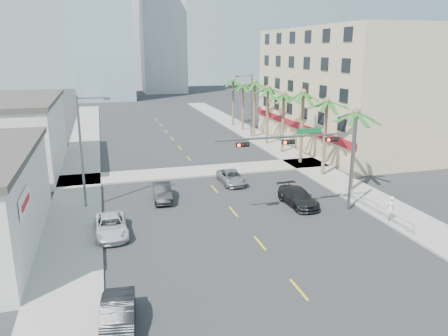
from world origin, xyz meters
The scene contains 25 objects.
ground centered at (0.00, 0.00, 0.00)m, with size 260.00×260.00×0.00m, color #262628.
sidewalk_right centered at (12.00, 20.00, 0.07)m, with size 4.00×120.00×0.15m, color gray.
sidewalk_left centered at (-12.00, 20.00, 0.07)m, with size 4.00×120.00×0.15m, color gray.
sidewalk_cross centered at (0.00, 22.00, 0.07)m, with size 80.00×4.00×0.15m, color gray.
building_right centered at (21.99, 30.00, 7.50)m, with size 15.25×28.00×15.00m.
building_left_far centered at (-19.50, 28.00, 3.60)m, with size 11.00×18.00×7.20m, color beige.
tower_far_center centered at (-3.00, 125.00, 21.00)m, with size 16.00×16.00×42.00m, color #ADADB2.
traffic_signal_mast centered at (5.78, 7.95, 5.06)m, with size 11.12×0.54×7.20m.
palm_tree_0 centered at (11.60, 12.00, 7.08)m, with size 4.80×4.80×7.80m.
palm_tree_1 centered at (11.60, 17.20, 7.43)m, with size 4.80×4.80×8.16m.
palm_tree_2 centered at (11.60, 22.40, 7.78)m, with size 4.80×4.80×8.52m.
palm_tree_3 centered at (11.60, 27.60, 7.08)m, with size 4.80×4.80×7.80m.
palm_tree_4 centered at (11.60, 32.80, 7.43)m, with size 4.80×4.80×8.16m.
palm_tree_5 centered at (11.60, 38.00, 7.78)m, with size 4.80×4.80×8.52m.
palm_tree_6 centered at (11.60, 43.20, 7.08)m, with size 4.80×4.80×7.80m.
palm_tree_7 centered at (11.60, 48.40, 7.43)m, with size 4.80×4.80×8.16m.
streetlight_left centered at (-11.00, 14.00, 5.06)m, with size 2.55×0.25×9.00m.
streetlight_right centered at (11.00, 38.00, 5.06)m, with size 2.55×0.25×9.00m.
guardrail centered at (10.30, 6.00, 0.67)m, with size 0.08×8.08×1.00m.
car_parked_mid centered at (-9.40, -3.03, 0.71)m, with size 1.50×4.30×1.42m, color black.
car_parked_far centered at (-9.40, 7.98, 0.65)m, with size 2.17×4.71×1.31m, color silver.
car_lane_left centered at (-5.00, 14.25, 0.70)m, with size 1.47×4.23×1.39m, color black.
car_lane_center centered at (2.00, 17.18, 0.62)m, with size 2.07×4.48×1.25m, color #ACADB1.
car_lane_right centered at (5.50, 9.97, 0.70)m, with size 1.96×4.82×1.40m, color black.
pedestrian centered at (10.30, 4.60, 1.13)m, with size 0.71×0.47×1.96m, color white.
Camera 1 is at (-9.45, -20.86, 12.38)m, focal length 35.00 mm.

